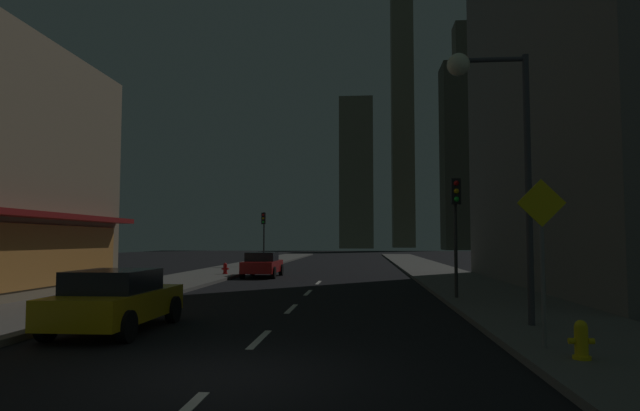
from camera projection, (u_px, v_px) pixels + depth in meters
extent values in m
cube|color=black|center=(333.00, 270.00, 40.30)|extent=(78.00, 136.00, 0.10)
cube|color=#605E59|center=(427.00, 268.00, 39.76)|extent=(4.00, 76.00, 0.15)
cube|color=#605E59|center=(241.00, 267.00, 40.86)|extent=(4.00, 76.00, 0.15)
cube|color=silver|center=(260.00, 339.00, 11.65)|extent=(0.16, 2.20, 0.01)
cube|color=silver|center=(291.00, 309.00, 16.83)|extent=(0.16, 2.20, 0.01)
cube|color=silver|center=(308.00, 293.00, 22.00)|extent=(0.16, 2.20, 0.01)
cube|color=silver|center=(318.00, 283.00, 27.17)|extent=(0.16, 2.20, 0.01)
cube|color=#D88C3F|center=(3.00, 258.00, 16.83)|extent=(0.10, 14.83, 2.20)
cube|color=maroon|center=(16.00, 213.00, 16.89)|extent=(0.90, 15.43, 0.20)
cube|color=slate|center=(639.00, 71.00, 23.87)|extent=(11.00, 20.00, 19.33)
cube|color=#635E4A|center=(356.00, 173.00, 141.95)|extent=(8.77, 7.94, 39.48)
cube|color=#65604C|center=(402.00, 117.00, 157.67)|extent=(6.33, 6.63, 76.35)
cube|color=#3C392D|center=(456.00, 157.00, 119.81)|extent=(6.02, 8.42, 41.33)
cube|color=#434032|center=(465.00, 135.00, 145.17)|extent=(5.22, 6.46, 60.95)
cube|color=gold|center=(117.00, 305.00, 12.78)|extent=(1.80, 4.20, 0.65)
cube|color=black|center=(113.00, 282.00, 12.62)|extent=(1.64, 2.00, 0.55)
cylinder|color=black|center=(108.00, 309.00, 14.23)|extent=(0.22, 0.68, 0.68)
cylinder|color=black|center=(173.00, 309.00, 14.09)|extent=(0.22, 0.68, 0.68)
cylinder|color=black|center=(47.00, 325.00, 11.44)|extent=(0.22, 0.68, 0.68)
cylinder|color=black|center=(127.00, 326.00, 11.30)|extent=(0.22, 0.68, 0.68)
sphere|color=white|center=(131.00, 294.00, 14.87)|extent=(0.18, 0.18, 0.18)
sphere|color=white|center=(170.00, 294.00, 14.78)|extent=(0.18, 0.18, 0.18)
cube|color=#B21919|center=(263.00, 266.00, 31.43)|extent=(1.80, 4.20, 0.65)
cube|color=black|center=(262.00, 257.00, 31.26)|extent=(1.64, 2.00, 0.55)
cylinder|color=black|center=(253.00, 270.00, 32.87)|extent=(0.22, 0.68, 0.68)
cylinder|color=black|center=(281.00, 270.00, 32.73)|extent=(0.22, 0.68, 0.68)
cylinder|color=black|center=(242.00, 273.00, 30.08)|extent=(0.22, 0.68, 0.68)
cylinder|color=black|center=(273.00, 273.00, 29.95)|extent=(0.22, 0.68, 0.68)
sphere|color=white|center=(260.00, 264.00, 33.51)|extent=(0.18, 0.18, 0.18)
sphere|color=white|center=(277.00, 264.00, 33.42)|extent=(0.18, 0.18, 0.18)
cylinder|color=yellow|center=(581.00, 343.00, 9.06)|extent=(0.22, 0.22, 0.55)
sphere|color=yellow|center=(581.00, 326.00, 9.08)|extent=(0.21, 0.21, 0.21)
cylinder|color=yellow|center=(582.00, 357.00, 9.05)|extent=(0.30, 0.30, 0.06)
cylinder|color=yellow|center=(571.00, 341.00, 9.08)|extent=(0.10, 0.10, 0.10)
cylinder|color=yellow|center=(591.00, 341.00, 9.05)|extent=(0.10, 0.10, 0.10)
cylinder|color=red|center=(225.00, 269.00, 31.89)|extent=(0.22, 0.22, 0.55)
sphere|color=red|center=(225.00, 265.00, 31.91)|extent=(0.21, 0.21, 0.21)
cylinder|color=red|center=(225.00, 273.00, 31.88)|extent=(0.30, 0.30, 0.06)
cylinder|color=red|center=(222.00, 269.00, 31.91)|extent=(0.10, 0.10, 0.10)
cylinder|color=red|center=(228.00, 269.00, 31.88)|extent=(0.10, 0.10, 0.10)
cylinder|color=#2D2D2D|center=(456.00, 237.00, 18.93)|extent=(0.12, 0.12, 4.20)
cube|color=black|center=(456.00, 191.00, 18.84)|extent=(0.32, 0.24, 0.90)
sphere|color=red|center=(456.00, 183.00, 18.72)|extent=(0.18, 0.18, 0.18)
sphere|color=#F2B20C|center=(456.00, 191.00, 18.71)|extent=(0.18, 0.18, 0.18)
sphere|color=#19D833|center=(457.00, 199.00, 18.69)|extent=(0.18, 0.18, 0.18)
cylinder|color=#2D2D2D|center=(264.00, 239.00, 42.29)|extent=(0.12, 0.12, 4.20)
cube|color=black|center=(264.00, 218.00, 42.19)|extent=(0.32, 0.24, 0.90)
sphere|color=red|center=(263.00, 215.00, 42.08)|extent=(0.18, 0.18, 0.18)
sphere|color=#F2B20C|center=(263.00, 218.00, 42.06)|extent=(0.18, 0.18, 0.18)
sphere|color=#19D833|center=(263.00, 222.00, 42.04)|extent=(0.18, 0.18, 0.18)
cylinder|color=#38383D|center=(528.00, 188.00, 12.88)|extent=(0.16, 0.16, 6.50)
cylinder|color=#38383D|center=(492.00, 60.00, 13.15)|extent=(1.60, 0.12, 0.12)
sphere|color=#FCF7CC|center=(458.00, 65.00, 13.20)|extent=(0.56, 0.56, 0.56)
cylinder|color=slate|center=(543.00, 283.00, 10.07)|extent=(0.08, 0.08, 2.40)
cube|color=yellow|center=(541.00, 203.00, 10.14)|extent=(0.91, 0.03, 0.91)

